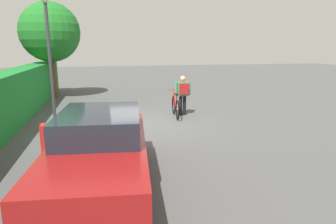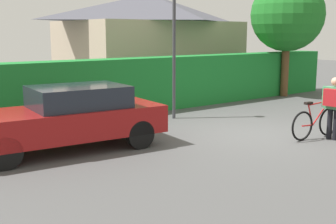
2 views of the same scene
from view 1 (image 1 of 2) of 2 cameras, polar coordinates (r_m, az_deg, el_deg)
ground_plane at (r=10.59m, az=-4.04°, el=-2.17°), size 60.00×60.00×0.00m
hedge_row at (r=10.81m, az=-29.14°, el=1.43°), size 17.64×0.90×1.80m
parked_car_near at (r=5.91m, az=-12.90°, el=-6.94°), size 4.48×2.12×1.44m
bicycle at (r=11.47m, az=1.44°, el=1.09°), size 1.73×0.50×0.99m
person_rider at (r=11.63m, az=2.88°, el=3.86°), size 0.38×0.63×1.55m
street_lamp at (r=9.88m, az=-21.76°, el=11.78°), size 0.28×0.28×4.17m
tree_kerbside at (r=16.67m, az=-21.56°, el=13.92°), size 2.97×2.97×4.83m
fire_hydrant at (r=8.17m, az=-22.49°, el=-4.61°), size 0.20×0.20×0.81m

